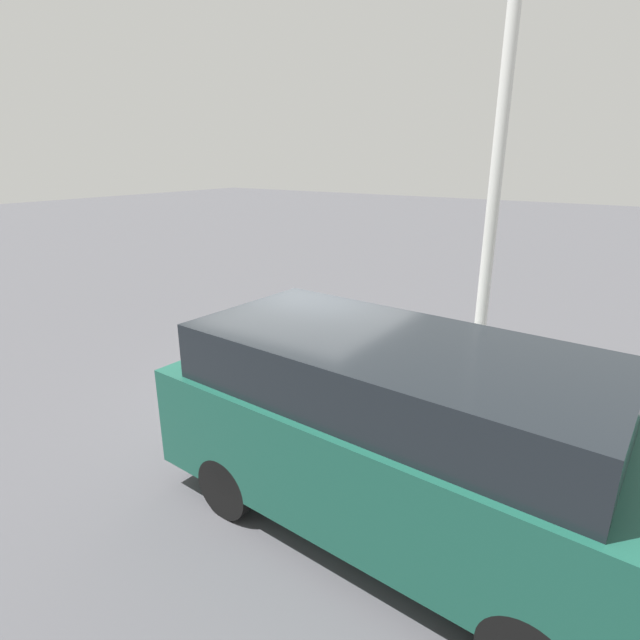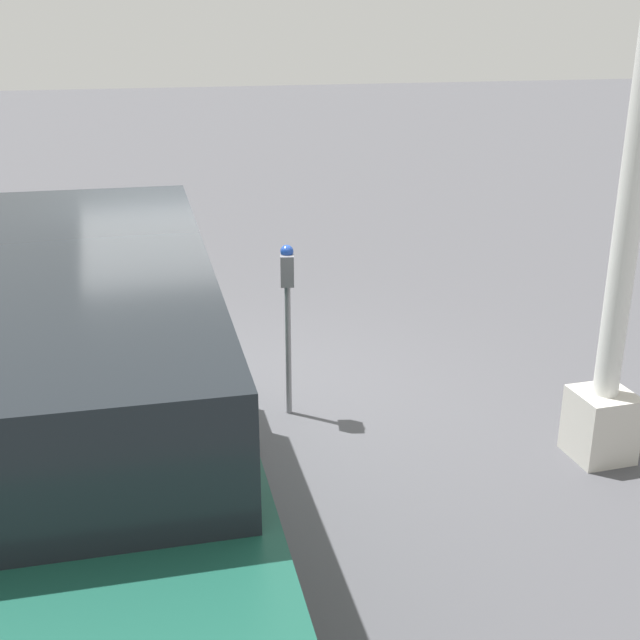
# 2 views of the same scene
# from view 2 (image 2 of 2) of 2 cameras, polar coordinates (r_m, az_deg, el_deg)

# --- Properties ---
(ground_plane) EXTENTS (80.00, 80.00, 0.00)m
(ground_plane) POSITION_cam_2_polar(r_m,az_deg,el_deg) (7.28, -5.49, -6.09)
(ground_plane) COLOR #4C4C51
(parking_meter_near) EXTENTS (0.22, 0.15, 1.53)m
(parking_meter_near) POSITION_cam_2_polar(r_m,az_deg,el_deg) (6.70, -2.33, 2.03)
(parking_meter_near) COLOR gray
(parking_meter_near) RESTS_ON ground
(lamp_post) EXTENTS (0.44, 0.44, 5.73)m
(lamp_post) POSITION_cam_2_polar(r_m,az_deg,el_deg) (6.12, 21.32, 8.52)
(lamp_post) COLOR beige
(lamp_post) RESTS_ON ground
(parked_van) EXTENTS (5.00, 2.23, 2.03)m
(parked_van) POSITION_cam_2_polar(r_m,az_deg,el_deg) (4.86, -18.44, -6.58)
(parked_van) COLOR #195142
(parked_van) RESTS_ON ground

